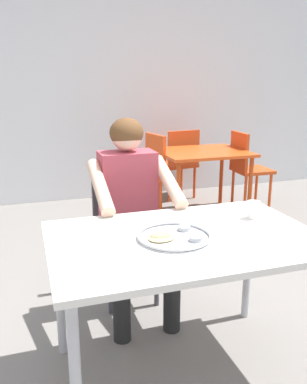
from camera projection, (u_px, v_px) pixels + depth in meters
The scene contains 11 objects.
ground_plane at pixel (187, 371), 2.08m from camera, with size 12.00×12.00×0.05m, color slate.
back_wall at pixel (81, 56), 4.64m from camera, with size 12.00×0.12×3.40m, color white.
table_foreground at pixel (185, 251), 1.86m from camera, with size 1.24×0.81×0.74m.
thali_tray at pixel (174, 236), 1.81m from camera, with size 0.34×0.34×0.03m.
drinking_cup at pixel (253, 209), 2.06m from camera, with size 0.07×0.07×0.09m.
chair_foreground at pixel (123, 225), 2.69m from camera, with size 0.39×0.42×0.86m.
diner_foreground at pixel (132, 201), 2.42m from camera, with size 0.49×0.55×1.21m.
table_background_red at pixel (203, 159), 4.25m from camera, with size 0.92×0.77×0.71m.
chair_red_left at pixel (147, 171), 4.17m from camera, with size 0.47×0.46×0.89m.
chair_red_right at pixel (246, 165), 4.50m from camera, with size 0.40×0.39×0.88m.
chair_red_far at pixel (179, 160), 4.89m from camera, with size 0.49×0.46×0.86m.
Camera 1 is at (-0.70, -1.61, 1.43)m, focal length 37.50 mm.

